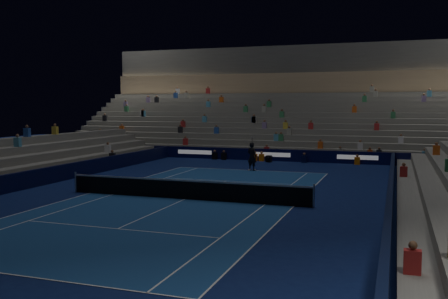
% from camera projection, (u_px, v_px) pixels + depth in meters
% --- Properties ---
extents(ground, '(90.00, 90.00, 0.00)m').
position_uv_depth(ground, '(185.00, 199.00, 25.04)').
color(ground, '#0C194D').
rests_on(ground, ground).
extents(court_surface, '(10.97, 23.77, 0.01)m').
position_uv_depth(court_surface, '(185.00, 199.00, 25.04)').
color(court_surface, navy).
rests_on(court_surface, ground).
extents(sponsor_barrier_far, '(44.00, 0.25, 1.00)m').
position_uv_depth(sponsor_barrier_far, '(272.00, 155.00, 42.43)').
color(sponsor_barrier_far, black).
rests_on(sponsor_barrier_far, ground).
extents(sponsor_barrier_east, '(0.25, 37.00, 1.00)m').
position_uv_depth(sponsor_barrier_east, '(390.00, 201.00, 21.86)').
color(sponsor_barrier_east, black).
rests_on(sponsor_barrier_east, ground).
extents(sponsor_barrier_west, '(0.25, 37.00, 1.00)m').
position_uv_depth(sponsor_barrier_west, '(26.00, 180.00, 28.14)').
color(sponsor_barrier_west, black).
rests_on(sponsor_barrier_west, ground).
extents(grandstand_main, '(44.00, 15.20, 11.20)m').
position_uv_depth(grandstand_main, '(294.00, 118.00, 51.03)').
color(grandstand_main, slate).
rests_on(grandstand_main, ground).
extents(tennis_net, '(12.90, 0.10, 1.10)m').
position_uv_depth(tennis_net, '(185.00, 189.00, 25.00)').
color(tennis_net, '#B2B2B7').
rests_on(tennis_net, ground).
extents(tennis_player, '(0.86, 0.70, 2.03)m').
position_uv_depth(tennis_player, '(252.00, 157.00, 36.03)').
color(tennis_player, black).
rests_on(tennis_player, ground).
extents(broadcast_camera, '(0.46, 0.88, 0.55)m').
position_uv_depth(broadcast_camera, '(269.00, 159.00, 41.48)').
color(broadcast_camera, black).
rests_on(broadcast_camera, ground).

